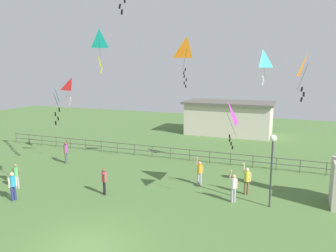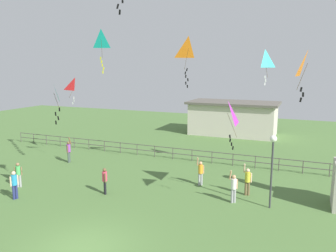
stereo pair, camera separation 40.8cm
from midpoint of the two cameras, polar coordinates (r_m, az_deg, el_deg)
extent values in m
plane|color=#4C7038|center=(14.94, -14.86, -19.75)|extent=(80.00, 80.00, 0.00)
cylinder|color=#38383D|center=(18.37, 16.61, -7.96)|extent=(0.10, 0.10, 3.59)
sphere|color=white|center=(17.88, 16.92, -2.02)|extent=(0.36, 0.36, 0.36)
cylinder|color=#3F4C47|center=(27.21, -17.37, -5.16)|extent=(0.14, 0.14, 0.85)
cylinder|color=#3F4C47|center=(27.06, -17.50, -5.25)|extent=(0.14, 0.14, 0.85)
cylinder|color=purple|center=(26.96, -17.52, -3.72)|extent=(0.31, 0.31, 0.60)
sphere|color=brown|center=(26.87, -17.56, -2.87)|extent=(0.23, 0.23, 0.23)
cylinder|color=brown|center=(27.01, -17.30, -2.53)|extent=(0.26, 0.16, 0.57)
cylinder|color=brown|center=(26.78, -17.68, -3.90)|extent=(0.09, 0.09, 0.57)
cylinder|color=#99999E|center=(22.79, -25.12, -8.69)|extent=(0.13, 0.13, 0.79)
cylinder|color=#99999E|center=(22.74, -24.75, -8.70)|extent=(0.13, 0.13, 0.79)
cylinder|color=#4CB259|center=(22.57, -25.06, -7.07)|extent=(0.29, 0.29, 0.56)
sphere|color=#8C6647|center=(22.47, -25.13, -6.13)|extent=(0.21, 0.21, 0.21)
cylinder|color=#8C6647|center=(22.65, -25.52, -7.14)|extent=(0.09, 0.09, 0.53)
cylinder|color=#8C6647|center=(22.52, -24.58, -7.16)|extent=(0.09, 0.09, 0.53)
cylinder|color=black|center=(20.20, -11.43, -10.27)|extent=(0.14, 0.14, 0.79)
cylinder|color=black|center=(20.06, -11.37, -10.42)|extent=(0.14, 0.14, 0.79)
cylinder|color=#D83F59|center=(19.91, -11.47, -8.51)|extent=(0.29, 0.29, 0.56)
sphere|color=brown|center=(19.79, -11.51, -7.45)|extent=(0.21, 0.21, 0.21)
cylinder|color=brown|center=(20.10, -11.53, -8.43)|extent=(0.09, 0.09, 0.53)
cylinder|color=brown|center=(19.73, -11.39, -8.78)|extent=(0.09, 0.09, 0.53)
cylinder|color=#99999E|center=(21.32, 4.66, -9.03)|extent=(0.13, 0.13, 0.78)
cylinder|color=#99999E|center=(21.36, 5.05, -9.00)|extent=(0.13, 0.13, 0.78)
cylinder|color=orange|center=(21.13, 4.88, -7.32)|extent=(0.28, 0.28, 0.55)
sphere|color=tan|center=(21.02, 4.89, -6.33)|extent=(0.21, 0.21, 0.21)
cylinder|color=tan|center=(20.98, 4.36, -6.05)|extent=(0.17, 0.20, 0.53)
cylinder|color=tan|center=(21.20, 5.37, -7.36)|extent=(0.09, 0.09, 0.52)
cylinder|color=#99999E|center=(18.97, 10.27, -11.59)|extent=(0.14, 0.14, 0.80)
cylinder|color=#99999E|center=(19.04, 10.69, -11.52)|extent=(0.14, 0.14, 0.80)
cylinder|color=white|center=(18.76, 10.54, -9.61)|extent=(0.29, 0.29, 0.57)
sphere|color=tan|center=(18.64, 10.58, -8.48)|extent=(0.21, 0.21, 0.21)
cylinder|color=tan|center=(18.55, 9.99, -8.18)|extent=(0.21, 0.23, 0.54)
cylinder|color=tan|center=(18.86, 11.07, -9.63)|extent=(0.09, 0.09, 0.54)
cylinder|color=navy|center=(20.91, -25.23, -10.31)|extent=(0.14, 0.14, 0.82)
cylinder|color=navy|center=(20.84, -25.63, -10.40)|extent=(0.14, 0.14, 0.82)
cylinder|color=#268CBF|center=(20.65, -25.58, -8.52)|extent=(0.30, 0.30, 0.58)
sphere|color=beige|center=(20.54, -25.66, -7.46)|extent=(0.22, 0.22, 0.22)
cylinder|color=beige|center=(20.75, -25.07, -8.50)|extent=(0.09, 0.09, 0.55)
cylinder|color=beige|center=(20.58, -26.07, -8.73)|extent=(0.09, 0.09, 0.55)
cylinder|color=brown|center=(20.20, 12.47, -10.28)|extent=(0.14, 0.14, 0.81)
cylinder|color=brown|center=(20.22, 12.92, -10.28)|extent=(0.14, 0.14, 0.81)
cylinder|color=gold|center=(19.98, 12.77, -8.41)|extent=(0.30, 0.30, 0.57)
sphere|color=beige|center=(19.86, 12.82, -7.33)|extent=(0.22, 0.22, 0.22)
cylinder|color=beige|center=(19.85, 12.24, -6.97)|extent=(0.14, 0.23, 0.55)
cylinder|color=beige|center=(20.02, 13.34, -8.51)|extent=(0.09, 0.09, 0.55)
pyramid|color=#19B2B2|center=(23.05, 15.36, 10.98)|extent=(0.89, 0.84, 1.18)
cylinder|color=#4C381E|center=(22.85, 15.60, 9.51)|extent=(0.31, 0.39, 1.18)
cube|color=white|center=(22.84, 15.43, 8.08)|extent=(0.11, 0.05, 0.21)
cube|color=white|center=(22.87, 15.53, 7.53)|extent=(0.11, 0.05, 0.21)
cube|color=white|center=(22.86, 15.41, 6.98)|extent=(0.09, 0.05, 0.20)
pyramid|color=orange|center=(15.31, 22.15, 9.89)|extent=(0.48, 0.99, 1.12)
cylinder|color=#4C381E|center=(15.34, 21.33, 7.85)|extent=(0.38, 0.06, 1.12)
cube|color=black|center=(15.36, 21.20, 5.89)|extent=(0.11, 0.04, 0.21)
cube|color=black|center=(15.42, 21.49, 5.06)|extent=(0.09, 0.03, 0.20)
cube|color=black|center=(15.40, 21.14, 4.25)|extent=(0.11, 0.03, 0.21)
cube|color=black|center=(14.20, -8.30, 20.49)|extent=(0.10, 0.04, 0.21)
cube|color=black|center=(14.17, -9.11, 19.58)|extent=(0.12, 0.05, 0.21)
cube|color=black|center=(14.13, -8.77, 18.71)|extent=(0.12, 0.03, 0.21)
pyramid|color=#B22DB2|center=(18.67, 9.45, 2.21)|extent=(0.64, 1.23, 1.31)
cylinder|color=#4C381E|center=(18.73, 10.21, 0.19)|extent=(0.56, 0.06, 1.31)
cube|color=black|center=(18.82, 9.86, -1.72)|extent=(0.11, 0.03, 0.21)
cube|color=black|center=(18.87, 9.90, -2.38)|extent=(0.11, 0.05, 0.21)
cube|color=black|center=(18.94, 10.14, -3.02)|extent=(0.10, 0.05, 0.20)
cube|color=black|center=(19.02, 10.36, -3.66)|extent=(0.10, 0.05, 0.20)
pyramid|color=orange|center=(22.06, 2.73, 13.16)|extent=(1.23, 1.21, 1.37)
cylinder|color=#4C381E|center=(22.36, 2.36, 11.38)|extent=(0.49, 0.54, 1.37)
cube|color=black|center=(22.35, 2.45, 9.61)|extent=(0.12, 0.03, 0.21)
cube|color=black|center=(22.34, 2.18, 9.05)|extent=(0.11, 0.04, 0.21)
cube|color=black|center=(22.35, 2.26, 8.48)|extent=(0.10, 0.04, 0.20)
cube|color=black|center=(22.38, 2.61, 7.92)|extent=(0.11, 0.03, 0.21)
cube|color=black|center=(22.37, 2.26, 7.36)|extent=(0.09, 0.02, 0.20)
cube|color=black|center=(22.39, 2.53, 6.79)|extent=(0.10, 0.01, 0.20)
pyramid|color=#19B2B2|center=(22.22, -12.18, 14.30)|extent=(1.03, 0.98, 1.17)
cylinder|color=#4C381E|center=(22.50, -12.09, 12.77)|extent=(0.35, 0.57, 1.17)
cube|color=yellow|center=(22.49, -12.28, 11.24)|extent=(0.11, 0.02, 0.21)
cube|color=yellow|center=(22.48, -12.11, 10.69)|extent=(0.12, 0.03, 0.21)
cube|color=yellow|center=(22.47, -11.99, 10.13)|extent=(0.10, 0.03, 0.21)
cube|color=yellow|center=(22.46, -11.76, 9.58)|extent=(0.11, 0.03, 0.21)
cube|color=yellow|center=(22.47, -11.88, 9.01)|extent=(0.09, 0.03, 0.20)
pyramid|color=#19B2B2|center=(17.37, -19.65, 5.38)|extent=(0.69, 0.70, 0.88)
cylinder|color=#4C381E|center=(17.41, -19.17, 3.97)|extent=(0.20, 0.19, 0.88)
cube|color=black|center=(17.43, -18.75, 2.65)|extent=(0.11, 0.05, 0.21)
cube|color=black|center=(17.51, -19.34, 1.92)|extent=(0.09, 0.02, 0.20)
cube|color=black|center=(17.51, -18.93, 1.22)|extent=(0.11, 0.01, 0.21)
cube|color=black|center=(17.57, -19.28, 0.50)|extent=(0.10, 0.04, 0.20)
pyramid|color=red|center=(28.09, -16.47, 6.77)|extent=(1.30, 1.00, 1.03)
cylinder|color=#4C381E|center=(27.96, -16.96, 5.69)|extent=(0.24, 0.60, 1.03)
cube|color=white|center=(27.98, -16.72, 4.60)|extent=(0.09, 0.04, 0.20)
cube|color=white|center=(28.00, -16.70, 4.15)|extent=(0.08, 0.04, 0.20)
cube|color=white|center=(28.05, -16.90, 3.70)|extent=(0.08, 0.02, 0.20)
cylinder|color=#4C4742|center=(36.20, -24.85, -1.84)|extent=(0.06, 0.06, 0.95)
cylinder|color=#4C4742|center=(35.03, -22.97, -2.08)|extent=(0.06, 0.06, 0.95)
cylinder|color=#4C4742|center=(33.95, -21.06, -2.31)|extent=(0.06, 0.06, 0.95)
cylinder|color=#4C4742|center=(32.86, -18.90, -2.58)|extent=(0.06, 0.06, 0.95)
cylinder|color=#4C4742|center=(31.85, -16.67, -2.85)|extent=(0.06, 0.06, 0.95)
cylinder|color=#4C4742|center=(30.88, -14.30, -3.13)|extent=(0.06, 0.06, 0.95)
cylinder|color=#4C4742|center=(29.96, -11.71, -3.43)|extent=(0.06, 0.06, 0.95)
cylinder|color=#4C4742|center=(29.12, -9.04, -3.73)|extent=(0.06, 0.06, 0.95)
cylinder|color=#4C4742|center=(28.34, -6.17, -4.05)|extent=(0.06, 0.06, 0.95)
cylinder|color=#4C4742|center=(27.63, -3.14, -4.37)|extent=(0.06, 0.06, 0.95)
cylinder|color=#4C4742|center=(27.02, 0.00, -4.69)|extent=(0.06, 0.06, 0.95)
cylinder|color=#4C4742|center=(26.48, 3.29, -5.01)|extent=(0.06, 0.06, 0.95)
cylinder|color=#4C4742|center=(26.04, 6.70, -5.32)|extent=(0.06, 0.06, 0.95)
cylinder|color=#4C4742|center=(25.69, 10.21, -5.63)|extent=(0.06, 0.06, 0.95)
cylinder|color=#4C4742|center=(25.44, 13.87, -5.92)|extent=(0.06, 0.06, 0.95)
cylinder|color=#4C4742|center=(25.30, 17.61, -6.20)|extent=(0.06, 0.06, 0.95)
cylinder|color=#4C4742|center=(25.26, 21.24, -6.44)|extent=(0.06, 0.06, 0.95)
cylinder|color=#4C4742|center=(25.32, 25.07, -6.67)|extent=(0.06, 0.06, 0.95)
cube|color=#4C4742|center=(26.37, 3.34, -4.10)|extent=(36.00, 0.05, 0.05)
cube|color=#4C4742|center=(26.47, 3.33, -5.01)|extent=(36.00, 0.05, 0.05)
cube|color=beige|center=(37.46, 10.06, 1.20)|extent=(9.03, 4.52, 3.38)
cube|color=#59544C|center=(37.23, 10.15, 3.96)|extent=(9.63, 5.12, 0.24)
camera|label=1|loc=(0.20, -90.65, -0.11)|focal=35.64mm
camera|label=2|loc=(0.20, 89.35, 0.11)|focal=35.64mm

